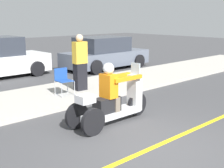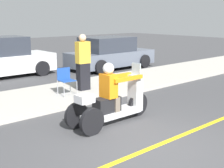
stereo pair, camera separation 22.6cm
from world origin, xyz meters
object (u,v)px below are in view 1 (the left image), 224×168
at_px(parked_car_lot_center, 104,54).
at_px(folding_chair_set_back, 63,79).
at_px(motorcycle_trike, 112,102).
at_px(spectator_end_of_line, 80,63).

bearing_deg(parked_car_lot_center, folding_chair_set_back, -144.85).
height_order(motorcycle_trike, parked_car_lot_center, parked_car_lot_center).
height_order(spectator_end_of_line, parked_car_lot_center, spectator_end_of_line).
bearing_deg(folding_chair_set_back, parked_car_lot_center, 35.15).
bearing_deg(motorcycle_trike, spectator_end_of_line, 66.12).
xyz_separation_m(folding_chair_set_back, parked_car_lot_center, (4.70, 3.31, 0.10)).
xyz_separation_m(spectator_end_of_line, folding_chair_set_back, (-0.76, -0.11, -0.38)).
distance_m(folding_chair_set_back, parked_car_lot_center, 5.75).
distance_m(spectator_end_of_line, parked_car_lot_center, 5.08).
bearing_deg(motorcycle_trike, parked_car_lot_center, 49.33).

